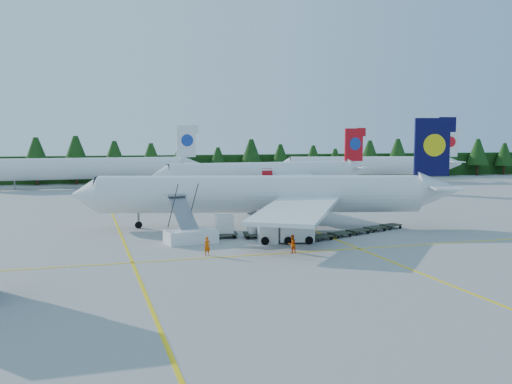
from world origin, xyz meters
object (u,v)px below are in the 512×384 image
object	(u,v)px
airliner_navy	(254,195)
airliner_red	(260,174)
airstairs	(190,233)
service_truck	(286,230)

from	to	relation	value
airliner_navy	airliner_red	xyz separation A→B (m)	(12.36, 37.33, -0.10)
airstairs	service_truck	bearing A→B (deg)	-27.88
airstairs	service_truck	distance (m)	9.22
airstairs	service_truck	size ratio (longest dim) A/B	1.26
airliner_red	airstairs	size ratio (longest dim) A/B	5.87
airliner_navy	airstairs	distance (m)	11.25
airliner_navy	airstairs	xyz separation A→B (m)	(-8.47, -6.89, -2.72)
service_truck	airliner_navy	bearing A→B (deg)	103.48
airliner_navy	airliner_red	distance (m)	39.33
airliner_navy	service_truck	xyz separation A→B (m)	(0.26, -9.82, -2.40)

